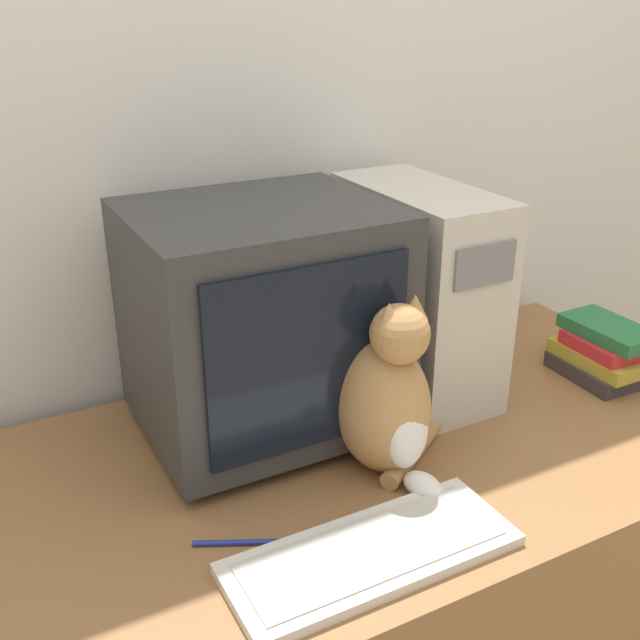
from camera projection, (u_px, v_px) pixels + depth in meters
wall_back at (259, 124)px, 1.55m from camera, size 7.00×0.05×2.50m
desk at (362, 596)px, 1.54m from camera, size 1.56×0.77×0.72m
crt_monitor at (262, 320)px, 1.37m from camera, size 0.45×0.39×0.44m
computer_tower at (416, 290)px, 1.54m from camera, size 0.19×0.41×0.43m
keyboard at (372, 553)px, 1.12m from camera, size 0.45×0.17×0.02m
cat at (388, 401)px, 1.28m from camera, size 0.27×0.25×0.33m
book_stack at (605, 352)px, 1.63m from camera, size 0.16×0.20×0.12m
pen at (237, 543)px, 1.15m from camera, size 0.13×0.07×0.01m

